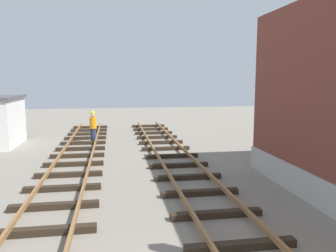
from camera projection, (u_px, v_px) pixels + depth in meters
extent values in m
cube|color=#2D2319|center=(241.00, 246.00, 7.26)|extent=(2.50, 0.24, 0.18)
cube|color=#2D2319|center=(216.00, 214.00, 8.96)|extent=(2.50, 0.24, 0.18)
cube|color=#2D2319|center=(200.00, 193.00, 10.66)|extent=(2.50, 0.24, 0.18)
cube|color=#2D2319|center=(188.00, 177.00, 12.36)|extent=(2.50, 0.24, 0.18)
cube|color=#2D2319|center=(179.00, 165.00, 14.07)|extent=(2.50, 0.24, 0.18)
cube|color=#2D2319|center=(171.00, 156.00, 15.77)|extent=(2.50, 0.24, 0.18)
cube|color=#2D2319|center=(166.00, 149.00, 17.47)|extent=(2.50, 0.24, 0.18)
cube|color=#2D2319|center=(161.00, 142.00, 19.17)|extent=(2.50, 0.24, 0.18)
cube|color=#2D2319|center=(157.00, 137.00, 20.87)|extent=(2.50, 0.24, 0.18)
cube|color=#2D2319|center=(154.00, 133.00, 22.57)|extent=(2.50, 0.24, 0.18)
cube|color=#2D2319|center=(151.00, 129.00, 24.27)|extent=(2.50, 0.24, 0.18)
cube|color=#2D2319|center=(148.00, 126.00, 25.97)|extent=(2.50, 0.24, 0.18)
cube|color=#2D2319|center=(43.00, 231.00, 7.95)|extent=(2.50, 0.24, 0.18)
cube|color=#2D2319|center=(54.00, 206.00, 9.53)|extent=(2.50, 0.24, 0.18)
cube|color=#2D2319|center=(63.00, 188.00, 11.11)|extent=(2.50, 0.24, 0.18)
cube|color=#2D2319|center=(69.00, 175.00, 12.69)|extent=(2.50, 0.24, 0.18)
cube|color=#2D2319|center=(74.00, 164.00, 14.27)|extent=(2.50, 0.24, 0.18)
cube|color=#2D2319|center=(77.00, 156.00, 15.85)|extent=(2.50, 0.24, 0.18)
cube|color=#2D2319|center=(81.00, 149.00, 17.43)|extent=(2.50, 0.24, 0.18)
cube|color=#2D2319|center=(83.00, 143.00, 19.01)|extent=(2.50, 0.24, 0.18)
cube|color=#2D2319|center=(85.00, 138.00, 20.59)|extent=(2.50, 0.24, 0.18)
cube|color=#2D2319|center=(87.00, 134.00, 22.17)|extent=(2.50, 0.24, 0.18)
cube|color=#2D2319|center=(89.00, 130.00, 23.75)|extent=(2.50, 0.24, 0.18)
cube|color=#2D2319|center=(90.00, 127.00, 25.33)|extent=(2.50, 0.24, 0.18)
cylinder|color=#262D4C|center=(93.00, 136.00, 19.47)|extent=(0.32, 0.32, 0.85)
cylinder|color=orange|center=(93.00, 123.00, 19.37)|extent=(0.40, 0.40, 0.65)
sphere|color=tan|center=(93.00, 115.00, 19.31)|extent=(0.24, 0.24, 0.24)
sphere|color=yellow|center=(93.00, 113.00, 19.29)|extent=(0.22, 0.22, 0.22)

